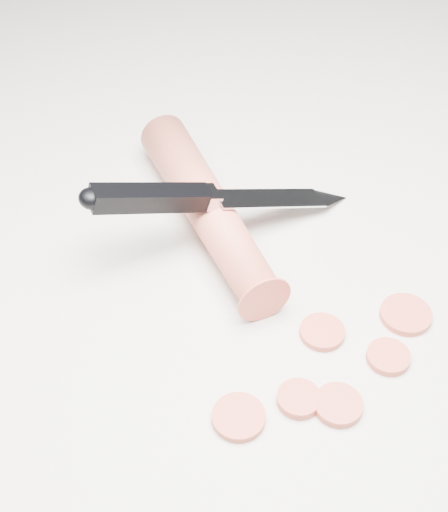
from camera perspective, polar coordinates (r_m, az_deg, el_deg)
ground at (r=0.53m, az=2.60°, el=-4.71°), size 2.40×2.40×0.00m
carrot at (r=0.58m, az=-1.32°, el=3.90°), size 0.08×0.22×0.04m
carrot_slice_0 at (r=0.49m, az=6.00°, el=-11.29°), size 0.03×0.03×0.01m
carrot_slice_1 at (r=0.55m, az=14.34°, el=-4.56°), size 0.04×0.04×0.01m
carrot_slice_2 at (r=0.52m, az=13.00°, el=-7.86°), size 0.03×0.03×0.01m
carrot_slice_3 at (r=0.48m, az=1.18°, el=-12.76°), size 0.04×0.04×0.01m
carrot_slice_4 at (r=0.52m, az=7.87°, el=-6.05°), size 0.03×0.03×0.01m
carrot_slice_5 at (r=0.49m, az=9.12°, el=-11.68°), size 0.03×0.03×0.01m
kitchen_knife at (r=0.56m, az=0.11°, el=4.98°), size 0.23×0.08×0.08m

